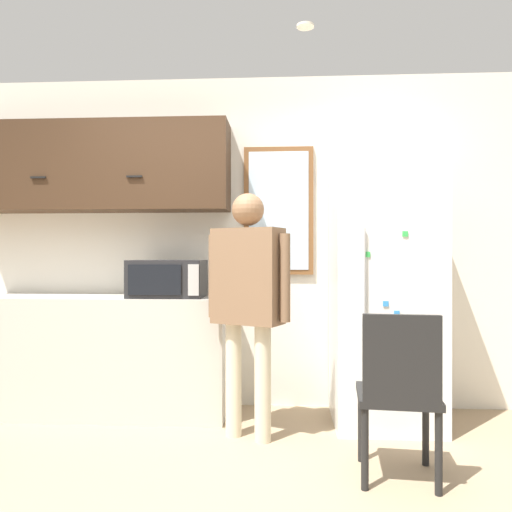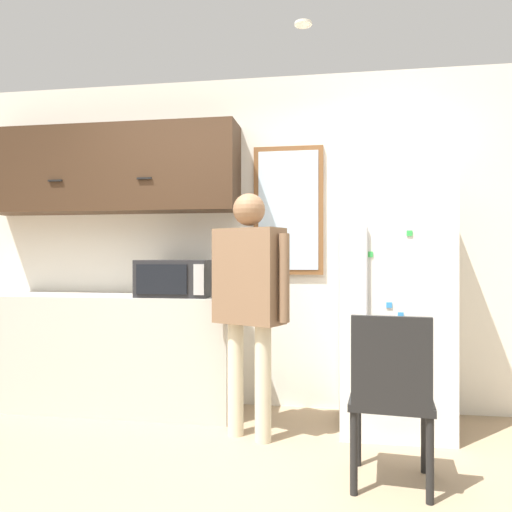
{
  "view_description": "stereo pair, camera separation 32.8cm",
  "coord_description": "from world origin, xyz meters",
  "px_view_note": "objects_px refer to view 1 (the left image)",
  "views": [
    {
      "loc": [
        0.41,
        -2.28,
        1.24
      ],
      "look_at": [
        0.21,
        1.0,
        1.23
      ],
      "focal_mm": 35.0,
      "sensor_mm": 36.0,
      "label": 1
    },
    {
      "loc": [
        0.74,
        -2.24,
        1.24
      ],
      "look_at": [
        0.21,
        1.0,
        1.23
      ],
      "focal_mm": 35.0,
      "sensor_mm": 36.0,
      "label": 2
    }
  ],
  "objects_px": {
    "microwave": "(168,279)",
    "person": "(248,289)",
    "chair": "(399,388)",
    "refrigerator": "(384,295)"
  },
  "relations": [
    {
      "from": "microwave",
      "to": "person",
      "type": "height_order",
      "value": "person"
    },
    {
      "from": "person",
      "to": "chair",
      "type": "distance_m",
      "value": 1.17
    },
    {
      "from": "person",
      "to": "refrigerator",
      "type": "height_order",
      "value": "refrigerator"
    },
    {
      "from": "microwave",
      "to": "chair",
      "type": "distance_m",
      "value": 1.9
    },
    {
      "from": "refrigerator",
      "to": "chair",
      "type": "bearing_deg",
      "value": -96.51
    },
    {
      "from": "chair",
      "to": "refrigerator",
      "type": "bearing_deg",
      "value": -90.97
    },
    {
      "from": "person",
      "to": "refrigerator",
      "type": "distance_m",
      "value": 1.05
    },
    {
      "from": "chair",
      "to": "person",
      "type": "bearing_deg",
      "value": -29.58
    },
    {
      "from": "refrigerator",
      "to": "chair",
      "type": "relative_size",
      "value": 2.02
    },
    {
      "from": "person",
      "to": "refrigerator",
      "type": "xyz_separation_m",
      "value": [
        0.98,
        0.38,
        -0.07
      ]
    }
  ]
}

